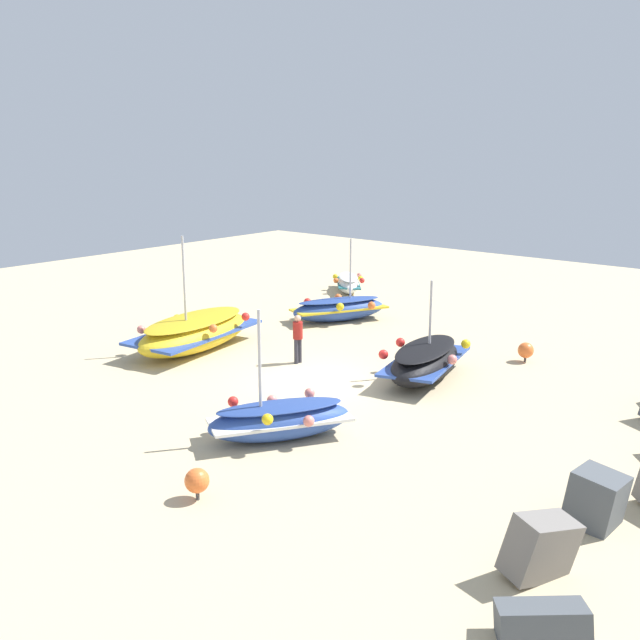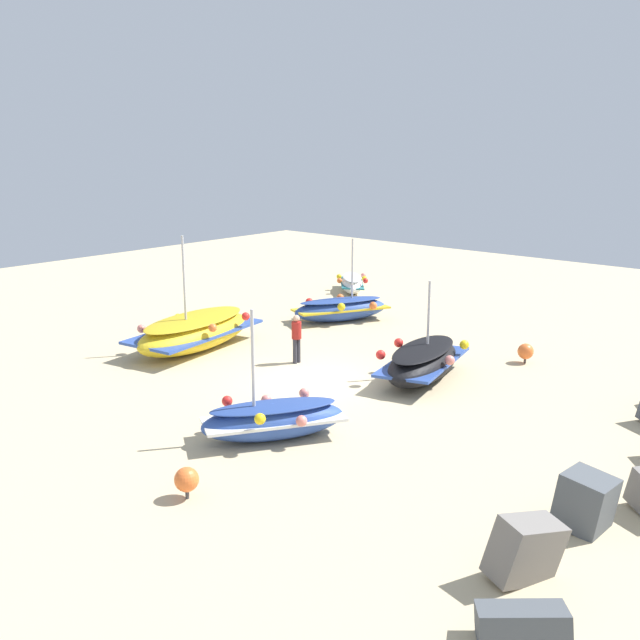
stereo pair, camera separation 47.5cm
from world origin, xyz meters
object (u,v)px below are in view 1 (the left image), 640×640
Objects in this scene: fishing_boat_3 at (425,361)px; person_walking at (298,336)px; fishing_boat_0 at (339,308)px; fishing_boat_4 at (195,332)px; fishing_boat_2 at (280,419)px; mooring_buoy_0 at (526,350)px; fishing_boat_1 at (348,283)px; mooring_buoy_1 at (197,481)px.

fishing_boat_3 is 4.24m from person_walking.
person_walking is at bearing -85.47° from fishing_boat_3.
fishing_boat_0 is 0.76× the size of fishing_boat_4.
fishing_boat_2 is 9.96m from mooring_buoy_0.
fishing_boat_2 is (10.25, 6.28, -0.00)m from fishing_boat_0.
fishing_boat_0 is 6.39× the size of mooring_buoy_0.
fishing_boat_2 is 0.68× the size of fishing_boat_4.
fishing_boat_1 is at bearing -118.67° from fishing_boat_0.
fishing_boat_1 is at bearing 64.23° from fishing_boat_2.
fishing_boat_3 is (4.06, 6.56, 0.07)m from fishing_boat_0.
fishing_boat_1 is 21.08m from mooring_buoy_1.
fishing_boat_4 is at bearing -161.46° from person_walking.
mooring_buoy_0 is at bearing 24.32° from fishing_boat_1.
mooring_buoy_0 is 13.18m from mooring_buoy_1.
person_walking is at bearing -150.91° from mooring_buoy_1.
person_walking is (1.29, -4.03, 0.36)m from fishing_boat_3.
mooring_buoy_0 is at bearing 114.01° from fishing_boat_0.
fishing_boat_2 is at bearing -8.68° from fishing_boat_1.
fishing_boat_2 is (15.01, 9.51, 0.07)m from fishing_boat_1.
fishing_boat_1 is 1.87× the size of person_walking.
fishing_boat_0 is at bearing -93.25° from mooring_buoy_0.
fishing_boat_2 is 3.46m from mooring_buoy_1.
fishing_boat_3 is 0.79× the size of fishing_boat_4.
person_walking is 2.47× the size of mooring_buoy_0.
fishing_boat_2 is 5.70× the size of mooring_buoy_0.
fishing_boat_1 is at bearing -114.65° from mooring_buoy_0.
fishing_boat_3 is (8.83, 9.78, 0.14)m from fishing_boat_1.
fishing_boat_3 is 6.66× the size of mooring_buoy_0.
fishing_boat_4 is 11.03m from mooring_buoy_1.
fishing_boat_1 is at bearing -145.26° from fishing_boat_3.
fishing_boat_0 is 6.15× the size of mooring_buoy_1.
mooring_buoy_0 is 0.96× the size of mooring_buoy_1.
fishing_boat_4 is 3.96m from person_walking.
fishing_boat_4 is at bearing -130.48° from mooring_buoy_1.
fishing_boat_3 is at bearing -24.20° from mooring_buoy_0.
person_walking is 9.46m from mooring_buoy_1.
fishing_boat_2 is 6.19m from fishing_boat_3.
fishing_boat_3 is 3.95m from mooring_buoy_0.
mooring_buoy_1 is (8.26, 4.59, -0.51)m from person_walking.
fishing_boat_2 is 2.31× the size of person_walking.
fishing_boat_3 is (-6.19, 0.27, 0.07)m from fishing_boat_2.
mooring_buoy_1 is at bearing -140.13° from fishing_boat_4.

